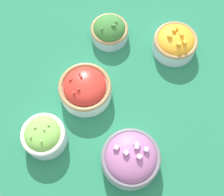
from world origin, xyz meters
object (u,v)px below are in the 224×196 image
(bowl_red_onion, at_px, (131,158))
(bowl_lettuce, at_px, (44,135))
(bowl_squash, at_px, (175,42))
(bowl_cherry_tomatoes, at_px, (85,88))
(bowl_broccoli, at_px, (109,31))

(bowl_red_onion, height_order, bowl_lettuce, bowl_red_onion)
(bowl_squash, distance_m, bowl_red_onion, 0.36)
(bowl_red_onion, distance_m, bowl_cherry_tomatoes, 0.22)
(bowl_squash, height_order, bowl_broccoli, bowl_squash)
(bowl_broccoli, bearing_deg, bowl_cherry_tomatoes, -5.38)
(bowl_squash, bearing_deg, bowl_broccoli, -89.23)
(bowl_squash, distance_m, bowl_cherry_tomatoes, 0.29)
(bowl_broccoli, xyz_separation_m, bowl_lettuce, (0.35, -0.09, 0.01))
(bowl_broccoli, distance_m, bowl_lettuce, 0.36)
(bowl_cherry_tomatoes, bearing_deg, bowl_broccoli, 174.62)
(bowl_squash, height_order, bowl_red_onion, bowl_red_onion)
(bowl_broccoli, relative_size, bowl_cherry_tomatoes, 0.78)
(bowl_squash, height_order, bowl_cherry_tomatoes, bowl_cherry_tomatoes)
(bowl_lettuce, xyz_separation_m, bowl_cherry_tomatoes, (-0.15, 0.07, 0.00))
(bowl_squash, xyz_separation_m, bowl_lettuce, (0.35, -0.28, 0.00))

